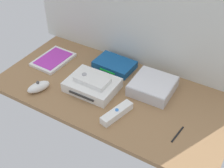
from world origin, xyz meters
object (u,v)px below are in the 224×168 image
Objects in this scene: mini_computer at (153,86)px; stylus_pen at (178,134)px; network_router at (115,65)px; game_console at (92,85)px; remote_nunchuk at (39,87)px; remote_classic_pad at (92,80)px; game_case at (53,60)px; remote_wand at (117,113)px.

mini_computer is 25.37cm from stylus_pen.
mini_computer is 0.94× the size of network_router.
remote_nunchuk reaches higher than game_console.
game_console is 3.23cm from remote_classic_pad.
game_console is at bearing -13.87° from game_case.
game_case is (-50.31, -4.21, -1.88)cm from mini_computer.
game_console is 19.07cm from remote_wand.
mini_computer is 1.19× the size of remote_classic_pad.
mini_computer is (22.46, 12.04, 0.44)cm from game_console.
remote_wand is at bearing -172.59° from stylus_pen.
mini_computer is 1.59× the size of remote_nunchuk.
game_console is 2.36× the size of stylus_pen.
mini_computer reaches higher than network_router.
remote_classic_pad is at bearing 167.72° from remote_wand.
remote_classic_pad reaches higher than network_router.
remote_nunchuk reaches higher than game_case.
remote_classic_pad is at bearing -42.54° from game_console.
game_console is 1.46× the size of remote_classic_pad.
remote_classic_pad is at bearing -87.67° from network_router.
network_router is (0.24, 18.19, -0.50)cm from game_console.
game_console is 1.94× the size of remote_nunchuk.
mini_computer is at bearing 30.17° from remote_classic_pad.
network_router is 1.27× the size of remote_classic_pad.
remote_classic_pad is at bearing -14.23° from game_case.
mini_computer is at bearing 136.07° from stylus_pen.
stylus_pen is (68.51, -13.32, -0.41)cm from game_case.
remote_wand is (16.78, -26.75, -0.19)cm from network_router.
remote_wand reaches higher than game_case.
remote_nunchuk is 1.21× the size of stylus_pen.
remote_nunchuk is at bearing -64.25° from game_case.
remote_wand reaches higher than stylus_pen.
remote_classic_pad reaches higher than game_case.
mini_computer is at bearing 27.48° from game_console.
network_router is 18.83cm from remote_classic_pad.
game_console is 1.39× the size of remote_wand.
remote_classic_pad reaches higher than stylus_pen.
remote_wand is at bearing -104.79° from mini_computer.
remote_nunchuk is (-19.08, -30.69, 0.34)cm from network_router.
remote_nunchuk is (9.02, -20.33, 1.28)cm from game_case.
game_case is 1.78× the size of remote_nunchuk.
game_console reaches higher than game_case.
network_router is (-22.21, 6.15, -0.94)cm from mini_computer.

